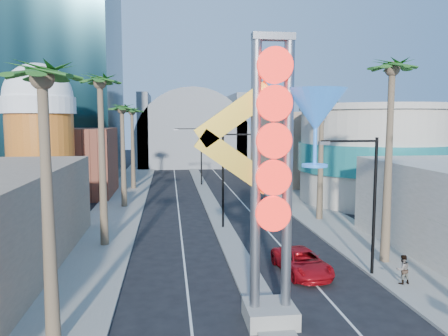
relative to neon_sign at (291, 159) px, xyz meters
The scene contains 22 objects.
sidewalk_west 34.43m from the neon_sign, 107.85° to the left, with size 5.00×100.00×0.15m, color gray.
sidewalk_east 33.97m from the neon_sign, 74.84° to the left, with size 5.00×100.00×0.15m, color gray.
median 35.79m from the neon_sign, 91.33° to the left, with size 1.60×84.00×0.15m, color gray.
hotel_tower 56.91m from the neon_sign, 114.95° to the left, with size 20.00×20.00×50.00m, color black.
brick_filler_west 39.01m from the neon_sign, 115.64° to the left, with size 10.00×10.00×8.00m, color brown.
filler_east 47.58m from the neon_sign, 71.37° to the left, with size 10.00×20.00×10.00m, color #90745D.
beer_mug 32.39m from the neon_sign, 123.38° to the left, with size 7.00×7.00×14.50m.
turquoise_building 32.10m from the neon_sign, 57.56° to the left, with size 16.60×16.60×10.60m.
canopy 69.11m from the neon_sign, 90.68° to the left, with size 22.00×16.00×22.00m.
neon_sign is the anchor object (origin of this frame).
streetlight_0 17.21m from the neon_sign, 90.90° to the left, with size 3.79×0.25×8.00m.
streetlight_1 41.13m from the neon_sign, 91.90° to the left, with size 3.79×0.25×8.00m.
streetlight_2 8.15m from the neon_sign, 40.46° to the left, with size 3.45×0.25×8.00m.
palm_0 10.21m from the neon_sign, behind, with size 2.40×2.40×11.70m.
palm_1 16.70m from the neon_sign, 126.98° to the left, with size 2.40×2.40×12.70m.
palm_2 28.85m from the neon_sign, 109.95° to the left, with size 2.40×2.40×11.20m.
palm_3 40.31m from the neon_sign, 104.11° to the left, with size 2.40×2.40×11.20m.
palm_5 11.50m from the neon_sign, 40.70° to the left, with size 2.40×2.40×13.20m.
palm_6 20.89m from the neon_sign, 66.74° to the left, with size 2.40×2.40×11.70m.
palm_7 32.29m from the neon_sign, 75.23° to the left, with size 2.40×2.40×12.70m.
red_pickup 9.19m from the neon_sign, 67.41° to the left, with size 2.32×5.04×1.40m, color #AE0D16.
pedestrian_b 10.20m from the neon_sign, 24.42° to the left, with size 0.77×0.60×1.59m, color gray.
Camera 1 is at (-4.36, -15.15, 8.95)m, focal length 35.00 mm.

